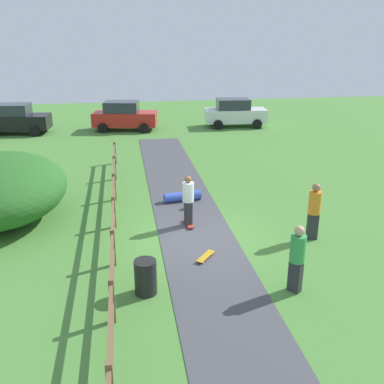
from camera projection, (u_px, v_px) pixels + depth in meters
ground_plane at (197, 238)px, 13.73m from camera, size 60.00×60.00×0.00m
asphalt_path at (197, 238)px, 13.73m from camera, size 2.40×28.00×0.02m
wooden_fence at (113, 225)px, 13.11m from camera, size 0.12×18.12×1.10m
trash_bin at (146, 277)px, 10.70m from camera, size 0.56×0.56×0.90m
skater_riding at (188, 198)px, 14.30m from camera, size 0.43×0.82×1.76m
skater_fallen at (183, 197)px, 16.66m from camera, size 1.48×1.25×0.36m
skateboard_loose at (205, 256)px, 12.45m from camera, size 0.66×0.75×0.08m
bystander_green at (297, 256)px, 10.60m from camera, size 0.53×0.53×1.79m
bystander_orange at (314, 209)px, 13.37m from camera, size 0.42×0.42×1.85m
parked_car_white at (235, 113)px, 30.05m from camera, size 4.32×2.25×1.92m
parked_car_red at (124, 116)px, 28.90m from camera, size 4.43×2.54×1.92m
parked_car_black at (15, 119)px, 27.84m from camera, size 4.34×2.30×1.92m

